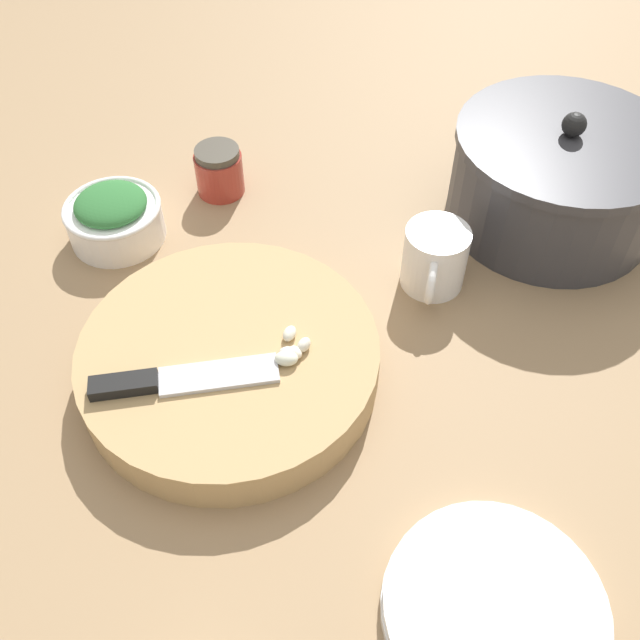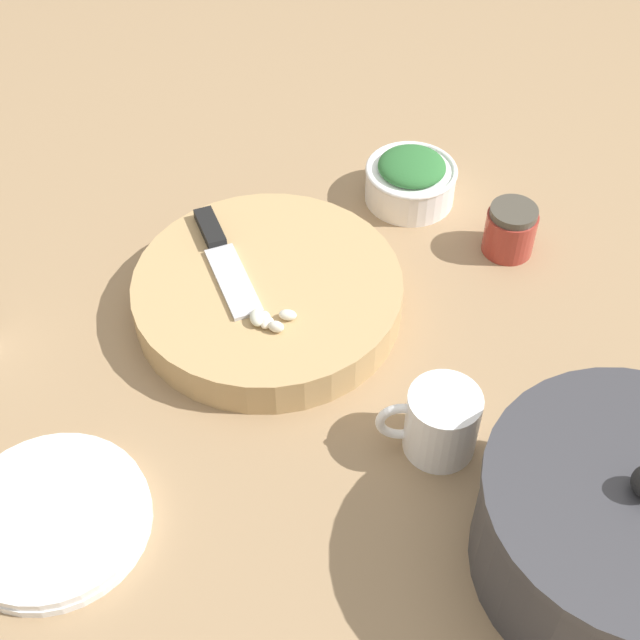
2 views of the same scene
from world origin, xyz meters
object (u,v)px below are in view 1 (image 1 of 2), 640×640
(garlic_cloves, at_px, (292,350))
(plate_stack, at_px, (494,610))
(chef_knife, at_px, (173,380))
(coffee_mug, at_px, (435,259))
(herb_bowl, at_px, (114,217))
(honey_jar, at_px, (219,171))
(stock_pot, at_px, (557,178))
(cutting_board, at_px, (230,360))

(garlic_cloves, distance_m, plate_stack, 0.30)
(chef_knife, bearing_deg, coffee_mug, 114.05)
(herb_bowl, height_order, coffee_mug, coffee_mug)
(herb_bowl, distance_m, coffee_mug, 0.39)
(herb_bowl, relative_size, honey_jar, 1.82)
(plate_stack, bearing_deg, stock_pot, 147.76)
(cutting_board, relative_size, stock_pot, 1.17)
(cutting_board, relative_size, chef_knife, 1.69)
(chef_knife, bearing_deg, plate_stack, 45.17)
(garlic_cloves, bearing_deg, coffee_mug, 116.47)
(chef_knife, distance_m, coffee_mug, 0.33)
(garlic_cloves, height_order, coffee_mug, coffee_mug)
(garlic_cloves, relative_size, honey_jar, 0.77)
(herb_bowl, xyz_separation_m, plate_stack, (0.55, 0.25, -0.02))
(chef_knife, relative_size, honey_jar, 2.81)
(plate_stack, bearing_deg, chef_knife, -141.25)
(stock_pot, bearing_deg, chef_knife, -71.37)
(cutting_board, distance_m, herb_bowl, 0.27)
(cutting_board, bearing_deg, honey_jar, 171.46)
(garlic_cloves, height_order, plate_stack, garlic_cloves)
(chef_knife, distance_m, plate_stack, 0.35)
(cutting_board, height_order, honey_jar, honey_jar)
(garlic_cloves, height_order, herb_bowl, herb_bowl)
(plate_stack, bearing_deg, cutting_board, -152.12)
(chef_knife, xyz_separation_m, coffee_mug, (-0.10, 0.31, -0.01))
(coffee_mug, relative_size, plate_stack, 0.52)
(plate_stack, bearing_deg, honey_jar, -169.37)
(cutting_board, distance_m, honey_jar, 0.31)
(coffee_mug, bearing_deg, chef_knife, -72.38)
(chef_knife, height_order, honey_jar, honey_jar)
(garlic_cloves, distance_m, herb_bowl, 0.32)
(herb_bowl, height_order, plate_stack, herb_bowl)
(herb_bowl, relative_size, plate_stack, 0.64)
(cutting_board, relative_size, herb_bowl, 2.60)
(chef_knife, height_order, coffee_mug, coffee_mug)
(herb_bowl, relative_size, stock_pot, 0.45)
(herb_bowl, xyz_separation_m, stock_pot, (0.11, 0.53, 0.03))
(chef_knife, xyz_separation_m, stock_pot, (-0.17, 0.49, 0.01))
(garlic_cloves, xyz_separation_m, stock_pot, (-0.16, 0.38, 0.01))
(stock_pot, bearing_deg, cutting_board, -72.57)
(chef_knife, relative_size, garlic_cloves, 3.64)
(cutting_board, relative_size, coffee_mug, 3.15)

